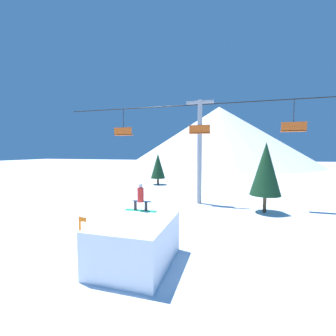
{
  "coord_description": "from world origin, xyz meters",
  "views": [
    {
      "loc": [
        4.47,
        -7.84,
        4.61
      ],
      "look_at": [
        0.74,
        5.2,
        3.62
      ],
      "focal_mm": 24.0,
      "sensor_mm": 36.0,
      "label": 1
    }
  ],
  "objects_px": {
    "snow_ramp": "(136,242)",
    "snowboarder": "(141,198)",
    "pine_tree_near": "(266,169)",
    "trail_marker": "(80,232)"
  },
  "relations": [
    {
      "from": "pine_tree_near",
      "to": "snowboarder",
      "type": "bearing_deg",
      "value": -127.58
    },
    {
      "from": "snow_ramp",
      "to": "snowboarder",
      "type": "bearing_deg",
      "value": 104.7
    },
    {
      "from": "pine_tree_near",
      "to": "trail_marker",
      "type": "xyz_separation_m",
      "value": [
        -9.26,
        -9.37,
        -2.48
      ]
    },
    {
      "from": "snowboarder",
      "to": "pine_tree_near",
      "type": "height_order",
      "value": "pine_tree_near"
    },
    {
      "from": "snow_ramp",
      "to": "pine_tree_near",
      "type": "xyz_separation_m",
      "value": [
        6.17,
        9.91,
        2.41
      ]
    },
    {
      "from": "pine_tree_near",
      "to": "trail_marker",
      "type": "distance_m",
      "value": 13.4
    },
    {
      "from": "snow_ramp",
      "to": "snowboarder",
      "type": "distance_m",
      "value": 2.12
    },
    {
      "from": "snowboarder",
      "to": "pine_tree_near",
      "type": "xyz_separation_m",
      "value": [
        6.54,
        8.5,
        0.87
      ]
    },
    {
      "from": "snowboarder",
      "to": "trail_marker",
      "type": "height_order",
      "value": "snowboarder"
    },
    {
      "from": "snow_ramp",
      "to": "trail_marker",
      "type": "distance_m",
      "value": 3.13
    }
  ]
}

